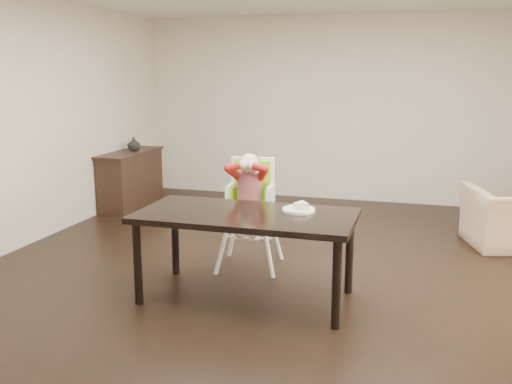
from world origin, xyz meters
TOP-DOWN VIEW (x-y plane):
  - ground at (0.00, 0.00)m, footprint 7.00×7.00m
  - room_walls at (0.00, 0.00)m, footprint 6.02×7.02m
  - dining_table at (-0.21, -0.55)m, footprint 1.80×0.90m
  - high_chair at (-0.42, 0.25)m, footprint 0.52×0.52m
  - plate at (0.21, -0.38)m, footprint 0.35×0.35m
  - sideboard at (-2.78, 2.19)m, footprint 0.44×1.26m
  - vase at (-2.78, 2.31)m, footprint 0.20×0.21m

SIDE VIEW (x-z plane):
  - ground at x=0.00m, z-range 0.00..0.00m
  - sideboard at x=-2.78m, z-range 0.00..0.79m
  - dining_table at x=-0.21m, z-range 0.30..1.05m
  - plate at x=0.21m, z-range 0.74..0.82m
  - high_chair at x=-0.42m, z-range 0.23..1.36m
  - vase at x=-2.78m, z-range 0.79..0.97m
  - room_walls at x=0.00m, z-range 0.50..3.21m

